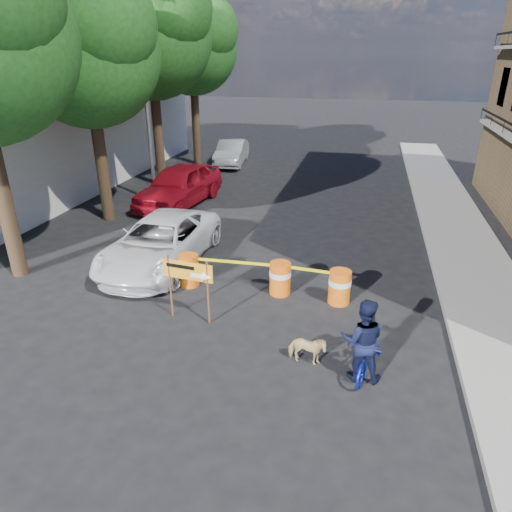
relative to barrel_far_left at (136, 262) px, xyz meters
The scene contains 18 objects.
ground 4.28m from the barrel_far_left, 37.87° to the right, with size 120.00×120.00×0.00m, color black.
sidewalk_east 10.15m from the barrel_far_left, 19.51° to the left, with size 2.40×40.00×0.15m, color gray.
white_building 12.41m from the barrel_far_left, 142.54° to the left, with size 8.00×22.00×6.00m, color silver.
tree_mid_a 7.83m from the barrel_far_left, 127.58° to the left, with size 5.25×5.00×8.68m.
tree_mid_b 11.77m from the barrel_far_left, 109.76° to the left, with size 5.67×5.40×9.62m.
tree_far 15.86m from the barrel_far_left, 103.22° to the left, with size 5.04×4.80×8.84m.
streetlamp 8.33m from the barrel_far_left, 110.51° to the left, with size 1.25×0.18×8.00m.
barrel_far_left is the anchor object (origin of this frame).
barrel_mid_left 1.64m from the barrel_far_left, ahead, with size 0.58×0.58×0.90m.
barrel_mid_right 4.20m from the barrel_far_left, ahead, with size 0.58×0.58×0.90m.
barrel_far_right 5.78m from the barrel_far_left, ahead, with size 0.58×0.58×0.90m.
detour_sign 3.15m from the barrel_far_left, 36.17° to the right, with size 1.26×0.28×1.63m.
pedestrian 7.09m from the barrel_far_left, 25.46° to the right, with size 0.85×0.66×1.75m, color black.
bicycle 7.14m from the barrel_far_left, 23.32° to the right, with size 0.59×0.88×1.68m, color #13209D.
dog 6.03m from the barrel_far_left, 28.26° to the right, with size 0.37×0.81×0.68m, color #D7BC7B.
suv_white 1.09m from the barrel_far_left, 72.58° to the left, with size 2.37×5.13×1.43m, color white.
sedan_red 6.95m from the barrel_far_left, 101.99° to the left, with size 2.01×4.99×1.70m, color maroon.
sedan_silver 14.72m from the barrel_far_left, 95.62° to the left, with size 1.46×4.19×1.38m, color #B9BDC1.
Camera 1 is at (2.76, -8.08, 5.96)m, focal length 32.00 mm.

